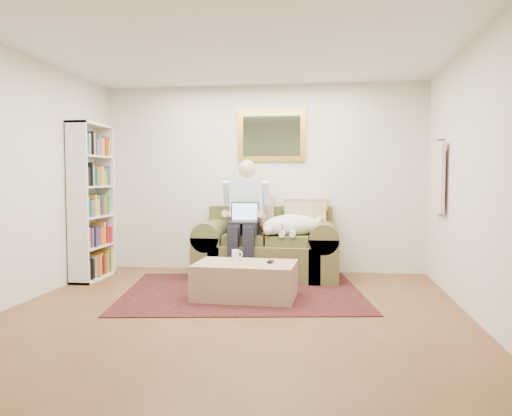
% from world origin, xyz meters
% --- Properties ---
extents(room_shell, '(4.51, 5.00, 2.61)m').
position_xyz_m(room_shell, '(0.00, 0.35, 1.30)').
color(room_shell, brown).
rests_on(room_shell, ground).
extents(rug, '(2.96, 2.51, 0.01)m').
position_xyz_m(rug, '(-0.04, 1.12, 0.01)').
color(rug, black).
rests_on(rug, room_shell).
extents(sofa, '(1.84, 0.93, 1.10)m').
position_xyz_m(sofa, '(0.14, 2.00, 0.32)').
color(sofa, brown).
rests_on(sofa, room_shell).
extents(seated_man, '(0.60, 0.86, 1.54)m').
position_xyz_m(seated_man, '(-0.14, 1.83, 0.77)').
color(seated_man, '#8CC1D8').
rests_on(seated_man, sofa).
extents(laptop, '(0.36, 0.28, 0.26)m').
position_xyz_m(laptop, '(-0.14, 1.76, 0.81)').
color(laptop, black).
rests_on(laptop, seated_man).
extents(sleeping_dog, '(0.76, 0.48, 0.28)m').
position_xyz_m(sleeping_dog, '(0.47, 1.91, 0.70)').
color(sleeping_dog, white).
rests_on(sleeping_dog, sofa).
extents(ottoman, '(1.10, 0.73, 0.39)m').
position_xyz_m(ottoman, '(0.03, 0.81, 0.20)').
color(ottoman, tan).
rests_on(ottoman, room_shell).
extents(coffee_mug, '(0.08, 0.08, 0.10)m').
position_xyz_m(coffee_mug, '(-0.13, 1.09, 0.44)').
color(coffee_mug, white).
rests_on(coffee_mug, ottoman).
extents(tv_remote, '(0.06, 0.15, 0.02)m').
position_xyz_m(tv_remote, '(0.30, 0.86, 0.40)').
color(tv_remote, black).
rests_on(tv_remote, ottoman).
extents(bookshelf, '(0.28, 0.80, 2.00)m').
position_xyz_m(bookshelf, '(-2.10, 1.60, 1.00)').
color(bookshelf, white).
rests_on(bookshelf, room_shell).
extents(wall_mirror, '(0.94, 0.04, 0.72)m').
position_xyz_m(wall_mirror, '(0.14, 2.47, 1.90)').
color(wall_mirror, gold).
rests_on(wall_mirror, room_shell).
extents(hanging_shirt, '(0.06, 0.52, 0.90)m').
position_xyz_m(hanging_shirt, '(2.19, 1.60, 1.35)').
color(hanging_shirt, beige).
rests_on(hanging_shirt, room_shell).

